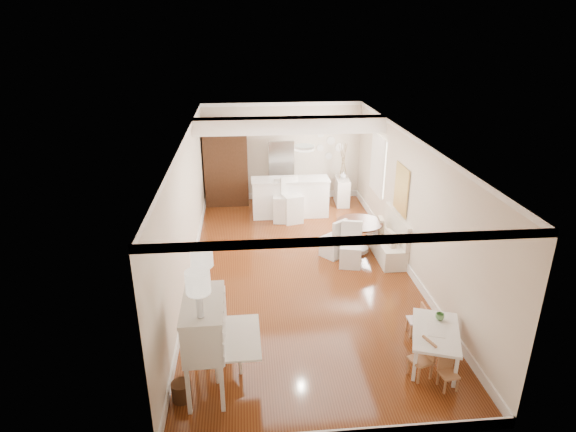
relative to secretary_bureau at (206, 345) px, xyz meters
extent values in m
plane|color=brown|center=(1.70, 3.35, -0.70)|extent=(9.00, 9.00, 0.00)
cube|color=white|center=(1.70, 3.35, 2.10)|extent=(4.50, 9.00, 0.04)
cube|color=beige|center=(1.70, 7.85, 0.70)|extent=(4.50, 0.04, 2.80)
cube|color=beige|center=(1.70, -1.15, 0.70)|extent=(4.50, 0.04, 2.80)
cube|color=beige|center=(-0.55, 3.35, 0.70)|extent=(0.04, 9.00, 2.80)
cube|color=beige|center=(3.95, 3.35, 0.70)|extent=(0.04, 9.00, 2.80)
cube|color=white|center=(1.70, 5.55, 1.92)|extent=(4.50, 0.45, 0.36)
cube|color=tan|center=(3.92, 3.85, 0.85)|extent=(0.04, 0.84, 1.04)
cube|color=white|center=(3.93, 5.75, 0.85)|extent=(0.04, 1.10, 1.40)
cylinder|color=#381E11|center=(0.50, 7.83, 1.15)|extent=(0.30, 0.03, 0.30)
cylinder|color=white|center=(1.70, 2.85, 2.05)|extent=(0.36, 0.36, 0.08)
cube|color=silver|center=(0.00, 0.00, 0.00)|extent=(1.11, 1.13, 1.41)
cube|color=white|center=(0.21, 0.30, -0.29)|extent=(0.64, 0.64, 0.83)
cylinder|color=#482B16|center=(-0.35, -0.23, -0.57)|extent=(0.36, 0.36, 0.27)
cube|color=white|center=(3.39, 0.23, -0.42)|extent=(1.01, 1.28, 0.56)
cube|color=#A9754D|center=(3.07, -0.08, -0.40)|extent=(0.37, 0.37, 0.60)
cube|color=tan|center=(3.36, 0.95, -0.43)|extent=(0.26, 0.26, 0.55)
cube|color=#A16E49|center=(3.38, -0.35, -0.45)|extent=(0.27, 0.27, 0.50)
cube|color=silver|center=(3.69, 3.85, -0.21)|extent=(0.52, 1.60, 0.98)
cylinder|color=#472417|center=(3.13, 4.13, -0.35)|extent=(1.38, 1.38, 0.71)
cube|color=white|center=(2.80, 3.46, -0.23)|extent=(0.54, 0.56, 0.95)
cube|color=silver|center=(2.50, 3.93, -0.26)|extent=(0.61, 0.61, 0.90)
cube|color=white|center=(1.80, 6.45, -0.19)|extent=(2.05, 0.65, 1.03)
cube|color=white|center=(1.55, 6.04, -0.15)|extent=(0.49, 0.49, 1.10)
cube|color=white|center=(1.80, 6.00, -0.12)|extent=(0.58, 0.58, 1.17)
cube|color=#381E11|center=(0.10, 7.53, 0.45)|extent=(1.20, 0.60, 2.30)
imported|color=silver|center=(2.00, 7.50, 0.20)|extent=(0.75, 0.65, 1.80)
cube|color=beige|center=(3.35, 7.20, -0.32)|extent=(0.40, 0.81, 0.76)
imported|color=#619C5B|center=(3.55, 0.51, -0.09)|extent=(0.17, 0.17, 0.11)
imported|color=white|center=(3.37, 7.22, 0.15)|extent=(0.20, 0.20, 0.19)
camera|label=1|loc=(0.63, -5.57, 4.14)|focal=30.00mm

